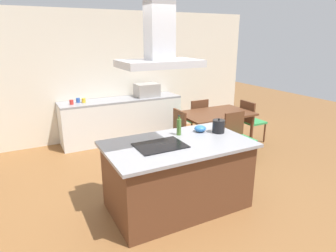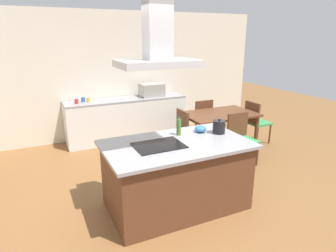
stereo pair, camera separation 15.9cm
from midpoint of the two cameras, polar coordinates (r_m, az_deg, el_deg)
The scene contains 18 objects.
ground at distance 5.30m, azimuth -4.91°, elevation -7.26°, with size 16.00×16.00×0.00m, color brown.
wall_back at distance 6.55m, azimuth -10.66°, elevation 9.56°, with size 7.20×0.10×2.70m, color beige.
kitchen_island at distance 3.87m, azimuth 2.83°, elevation -9.51°, with size 1.84×1.09×0.90m.
cooktop at distance 3.58m, azimuth -0.57°, elevation -3.79°, with size 0.60×0.44×0.01m, color black.
tea_kettle at distance 4.09m, azimuth 11.00°, elevation -0.16°, with size 0.22×0.17×0.21m.
olive_oil_bottle at distance 3.94m, azimuth 3.25°, elevation -0.14°, with size 0.06×0.06×0.27m.
mixing_bowl at distance 4.11m, azimuth 7.44°, elevation -0.58°, with size 0.16×0.16×0.09m, color #2D6BB7.
back_counter at distance 6.45m, azimuth -7.31°, elevation 1.42°, with size 2.58×0.62×0.90m.
countertop_microwave at distance 6.52m, azimuth -2.50°, elevation 7.03°, with size 0.50×0.38×0.28m, color #9E9993.
coffee_mug_red at distance 6.06m, azimuth -16.67°, elevation 4.62°, with size 0.08×0.08×0.09m, color red.
coffee_mug_blue at distance 6.20m, azimuth -15.49°, elevation 5.00°, with size 0.08×0.08×0.09m, color #2D56B2.
coffee_mug_yellow at distance 6.15m, azimuth -14.49°, elevation 4.97°, with size 0.08×0.08×0.09m, color gold.
dining_table at distance 5.80m, azimuth 10.73°, elevation 1.66°, with size 1.40×0.90×0.75m.
chair_facing_back_wall at distance 6.37m, azimuth 7.18°, elevation 1.75°, with size 0.42×0.42×0.89m.
chair_facing_island at distance 5.34m, azimuth 14.77°, elevation -1.73°, with size 0.42×0.42×0.89m.
chair_at_left_end at distance 5.37m, azimuth 2.67°, elevation -1.05°, with size 0.42×0.42×0.89m.
chair_at_right_end at distance 6.40m, azimuth 17.33°, elevation 1.18°, with size 0.42×0.42×0.89m.
range_hood at distance 3.35m, azimuth -0.63°, elevation 15.70°, with size 0.90×0.55×0.78m.
Camera 2 is at (-1.57, -3.08, 2.19)m, focal length 31.32 mm.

